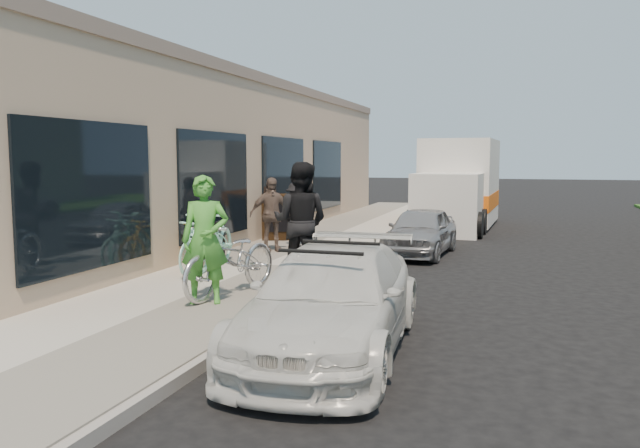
# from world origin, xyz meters

# --- Properties ---
(ground) EXTENTS (120.00, 120.00, 0.00)m
(ground) POSITION_xyz_m (0.00, 0.00, 0.00)
(ground) COLOR black
(ground) RESTS_ON ground
(sidewalk) EXTENTS (3.00, 34.00, 0.15)m
(sidewalk) POSITION_xyz_m (-2.00, 3.00, 0.07)
(sidewalk) COLOR #A7A196
(sidewalk) RESTS_ON ground
(curb) EXTENTS (0.12, 34.00, 0.13)m
(curb) POSITION_xyz_m (-0.45, 3.00, 0.07)
(curb) COLOR gray
(curb) RESTS_ON ground
(storefront) EXTENTS (3.60, 20.00, 4.22)m
(storefront) POSITION_xyz_m (-5.24, 7.99, 2.12)
(storefront) COLOR tan
(storefront) RESTS_ON ground
(bike_rack) EXTENTS (0.13, 0.56, 0.79)m
(bike_rack) POSITION_xyz_m (-2.98, 3.17, 0.63)
(bike_rack) COLOR black
(bike_rack) RESTS_ON sidewalk
(sandwich_board) EXTENTS (0.88, 0.89, 1.12)m
(sandwich_board) POSITION_xyz_m (-3.05, 6.31, 0.72)
(sandwich_board) COLOR #321F0E
(sandwich_board) RESTS_ON sidewalk
(sedan_white) EXTENTS (1.87, 4.08, 1.20)m
(sedan_white) POSITION_xyz_m (0.65, -1.27, 0.58)
(sedan_white) COLOR silver
(sedan_white) RESTS_ON ground
(sedan_silver) EXTENTS (1.48, 3.21, 1.07)m
(sedan_silver) POSITION_xyz_m (0.51, 6.05, 0.53)
(sedan_silver) COLOR #939498
(sedan_silver) RESTS_ON ground
(moving_truck) EXTENTS (2.30, 5.63, 2.73)m
(moving_truck) POSITION_xyz_m (0.77, 12.03, 1.21)
(moving_truck) COLOR silver
(moving_truck) RESTS_ON ground
(tandem_bike) EXTENTS (1.14, 2.15, 1.07)m
(tandem_bike) POSITION_xyz_m (-1.39, 0.43, 0.69)
(tandem_bike) COLOR silver
(tandem_bike) RESTS_ON sidewalk
(woman_rider) EXTENTS (0.76, 0.65, 1.77)m
(woman_rider) POSITION_xyz_m (-1.52, -0.14, 1.04)
(woman_rider) COLOR #429531
(woman_rider) RESTS_ON sidewalk
(man_standing) EXTENTS (0.95, 0.74, 1.94)m
(man_standing) POSITION_xyz_m (-0.79, 1.74, 1.12)
(man_standing) COLOR black
(man_standing) RESTS_ON sidewalk
(cruiser_bike_a) EXTENTS (0.50, 1.64, 0.98)m
(cruiser_bike_a) POSITION_xyz_m (-2.71, 1.94, 0.64)
(cruiser_bike_a) COLOR #97E1CB
(cruiser_bike_a) RESTS_ON sidewalk
(cruiser_bike_b) EXTENTS (0.97, 2.04, 1.03)m
(cruiser_bike_b) POSITION_xyz_m (-2.72, 2.45, 0.67)
(cruiser_bike_b) COLOR #97E1CB
(cruiser_bike_b) RESTS_ON sidewalk
(cruiser_bike_c) EXTENTS (0.97, 1.59, 0.92)m
(cruiser_bike_c) POSITION_xyz_m (-2.98, 2.32, 0.61)
(cruiser_bike_c) COLOR yellow
(cruiser_bike_c) RESTS_ON sidewalk
(bystander_a) EXTENTS (1.09, 1.03, 1.48)m
(bystander_a) POSITION_xyz_m (-2.15, 5.36, 0.89)
(bystander_a) COLOR black
(bystander_a) RESTS_ON sidewalk
(bystander_b) EXTENTS (0.97, 0.89, 1.59)m
(bystander_b) POSITION_xyz_m (-2.48, 4.59, 0.95)
(bystander_b) COLOR brown
(bystander_b) RESTS_ON sidewalk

